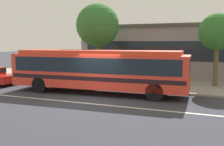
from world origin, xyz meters
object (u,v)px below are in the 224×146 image
(pedestrian_waiting_near_sign, at_px, (93,72))
(bus_stop_sign, at_px, (180,67))
(street_tree_near_stop, at_px, (98,26))
(street_tree_mid_block, at_px, (217,32))
(pedestrian_walking_along_curb, at_px, (126,70))
(transit_bus, at_px, (98,68))

(pedestrian_waiting_near_sign, relative_size, bus_stop_sign, 0.71)
(street_tree_near_stop, height_order, street_tree_mid_block, street_tree_near_stop)
(street_tree_near_stop, bearing_deg, street_tree_mid_block, 3.30)
(pedestrian_walking_along_curb, relative_size, bus_stop_sign, 0.77)
(bus_stop_sign, distance_m, street_tree_mid_block, 4.04)
(bus_stop_sign, bearing_deg, pedestrian_walking_along_curb, 165.25)
(transit_bus, distance_m, bus_stop_sign, 5.14)
(transit_bus, bearing_deg, bus_stop_sign, 24.42)
(transit_bus, relative_size, pedestrian_waiting_near_sign, 6.83)
(pedestrian_waiting_near_sign, height_order, street_tree_near_stop, street_tree_near_stop)
(transit_bus, height_order, street_tree_near_stop, street_tree_near_stop)
(pedestrian_waiting_near_sign, relative_size, pedestrian_walking_along_curb, 0.93)
(pedestrian_walking_along_curb, xyz_separation_m, bus_stop_sign, (3.89, -1.02, 0.45))
(transit_bus, bearing_deg, pedestrian_waiting_near_sign, 122.76)
(transit_bus, bearing_deg, pedestrian_walking_along_curb, 75.89)
(transit_bus, xyz_separation_m, bus_stop_sign, (4.68, 2.12, 0.03))
(transit_bus, distance_m, street_tree_near_stop, 5.48)
(transit_bus, xyz_separation_m, street_tree_mid_block, (6.81, 4.73, 2.28))
(bus_stop_sign, height_order, street_tree_mid_block, street_tree_mid_block)
(pedestrian_waiting_near_sign, distance_m, bus_stop_sign, 6.04)
(transit_bus, relative_size, street_tree_mid_block, 2.21)
(pedestrian_walking_along_curb, bearing_deg, pedestrian_waiting_near_sign, -153.70)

